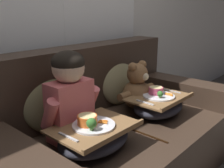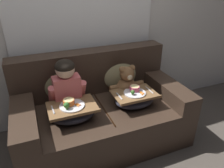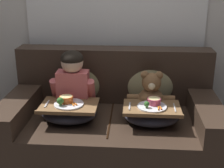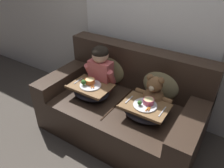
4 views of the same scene
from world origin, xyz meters
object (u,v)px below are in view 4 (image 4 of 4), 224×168
teddy_bear (153,94)px  lap_tray_child (91,90)px  throw_pillow_behind_child (110,67)px  lap_tray_teddy (145,111)px  throw_pillow_behind_teddy (161,82)px  child_figure (100,66)px  couch (124,106)px

teddy_bear → lap_tray_child: (-0.67, -0.20, -0.08)m
throw_pillow_behind_child → lap_tray_teddy: bearing=-30.8°
throw_pillow_behind_teddy → lap_tray_teddy: (0.00, -0.40, -0.13)m
child_figure → lap_tray_child: bearing=-90.4°
couch → throw_pillow_behind_teddy: size_ratio=3.98×
throw_pillow_behind_child → child_figure: 0.22m
couch → teddy_bear: size_ratio=4.37×
throw_pillow_behind_child → lap_tray_child: bearing=-90.2°
child_figure → teddy_bear: size_ratio=1.33×
throw_pillow_behind_teddy → lap_tray_child: 0.79m
throw_pillow_behind_child → teddy_bear: size_ratio=1.12×
throw_pillow_behind_child → lap_tray_child: size_ratio=0.99×
teddy_bear → child_figure: bearing=179.6°
lap_tray_child → lap_tray_teddy: 0.67m
throw_pillow_behind_teddy → lap_tray_child: (-0.67, -0.40, -0.13)m
couch → child_figure: bearing=175.6°
lap_tray_child → child_figure: bearing=89.6°
throw_pillow_behind_child → lap_tray_teddy: 0.79m
lap_tray_child → lap_tray_teddy: bearing=0.0°
lap_tray_child → throw_pillow_behind_child: bearing=89.8°
couch → lap_tray_child: (-0.33, -0.17, 0.19)m
teddy_bear → lap_tray_teddy: size_ratio=0.89×
teddy_bear → lap_tray_child: bearing=-163.7°
couch → child_figure: child_figure is taller
throw_pillow_behind_teddy → teddy_bear: 0.21m
couch → lap_tray_teddy: size_ratio=3.90×
throw_pillow_behind_child → lap_tray_teddy: (0.67, -0.40, -0.13)m
throw_pillow_behind_child → lap_tray_teddy: size_ratio=1.00×
lap_tray_teddy → teddy_bear: bearing=90.1°
throw_pillow_behind_child → teddy_bear: throw_pillow_behind_child is taller
couch → throw_pillow_behind_child: couch is taller
throw_pillow_behind_teddy → lap_tray_child: bearing=-149.2°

